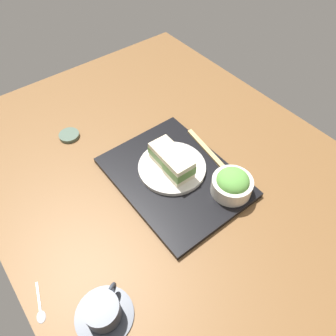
{
  "coord_description": "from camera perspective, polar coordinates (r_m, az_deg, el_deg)",
  "views": [
    {
      "loc": [
        -44.41,
        38.02,
        74.1
      ],
      "look_at": [
        1.07,
        2.51,
        5.0
      ],
      "focal_mm": 34.39,
      "sensor_mm": 36.0,
      "label": 1
    }
  ],
  "objects": [
    {
      "name": "salad_bowl",
      "position": [
        0.89,
        11.3,
        -2.73
      ],
      "size": [
        11.19,
        11.19,
        7.04
      ],
      "color": "silver",
      "rests_on": "serving_tray"
    },
    {
      "name": "sandwich_near",
      "position": [
        0.89,
        1.96,
        0.03
      ],
      "size": [
        7.25,
        6.68,
        6.17
      ],
      "color": "#EFE5C1",
      "rests_on": "sandwich_plate"
    },
    {
      "name": "serving_tray",
      "position": [
        0.93,
        1.32,
        -1.68
      ],
      "size": [
        40.21,
        30.65,
        1.55
      ],
      "primitive_type": "cube",
      "color": "black",
      "rests_on": "ground_plane"
    },
    {
      "name": "small_sauce_dish",
      "position": [
        1.1,
        -17.11,
        5.56
      ],
      "size": [
        6.52,
        6.52,
        1.12
      ],
      "primitive_type": "cylinder",
      "color": "#4C6051",
      "rests_on": "ground_plane"
    },
    {
      "name": "sandwich_far",
      "position": [
        0.93,
        -0.84,
        2.76
      ],
      "size": [
        7.52,
        6.63,
        5.43
      ],
      "color": "beige",
      "rests_on": "sandwich_plate"
    },
    {
      "name": "coffee_cup",
      "position": [
        0.76,
        -11.46,
        -23.68
      ],
      "size": [
        12.9,
        12.9,
        5.91
      ],
      "color": "#333842",
      "rests_on": "ground_plane"
    },
    {
      "name": "ground_plane",
      "position": [
        0.96,
        1.58,
        -2.17
      ],
      "size": [
        140.0,
        100.0,
        3.0
      ],
      "primitive_type": "cube",
      "color": "brown"
    },
    {
      "name": "sandwich_plate",
      "position": [
        0.94,
        0.51,
        -0.0
      ],
      "size": [
        19.76,
        19.76,
        1.29
      ],
      "primitive_type": "cylinder",
      "color": "silver",
      "rests_on": "serving_tray"
    },
    {
      "name": "teaspoon",
      "position": [
        0.82,
        -21.73,
        -22.47
      ],
      "size": [
        9.42,
        3.9,
        0.8
      ],
      "color": "silver",
      "rests_on": "ground_plane"
    },
    {
      "name": "chopsticks_pair",
      "position": [
        0.99,
        7.5,
        2.63
      ],
      "size": [
        22.78,
        4.3,
        0.7
      ],
      "color": "tan",
      "rests_on": "serving_tray"
    }
  ]
}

